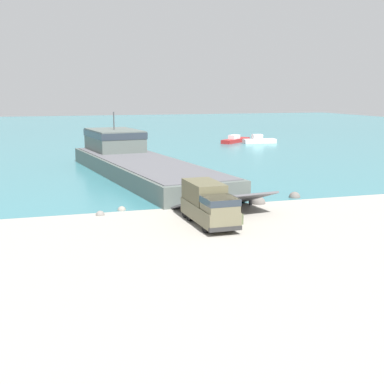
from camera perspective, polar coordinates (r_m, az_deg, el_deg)
The scene contains 14 objects.
ground_plane at distance 42.17m, azimuth 2.19°, elevation -3.02°, with size 240.00×240.00×0.00m, color #9E998E.
water_surface at distance 134.91m, azimuth -11.43°, elevation 6.28°, with size 240.00×180.00×0.01m, color teal.
landing_craft at distance 66.07m, azimuth -6.08°, elevation 3.44°, with size 12.90×41.21×7.21m.
military_truck at distance 40.44m, azimuth 1.82°, elevation -1.27°, with size 2.54×7.00×3.13m.
soldier_on_ramp at distance 42.78m, azimuth 4.58°, elevation -1.39°, with size 0.48×0.48×1.82m.
moored_boat_a at distance 106.26m, azimuth 4.65°, elevation 5.58°, with size 7.99×7.37×1.54m.
moored_boat_b at distance 104.91m, azimuth 7.17°, elevation 5.50°, with size 6.50×2.51×1.74m.
moored_boat_c at distance 96.07m, azimuth -9.20°, elevation 4.95°, with size 6.77×3.04×1.65m.
mooring_bollard at distance 47.91m, azimuth 6.25°, elevation -0.85°, with size 0.34×0.34×0.83m.
cargo_crate at distance 40.97m, azimuth 4.62°, elevation -2.87°, with size 0.83×0.99×0.83m, color #566042.
shoreline_rock_a at distance 51.95m, azimuth 10.88°, elevation -0.58°, with size 1.10×1.10×1.10m, color #66605B.
shoreline_rock_b at distance 44.45m, azimuth -9.77°, elevation -2.45°, with size 0.74×0.74×0.74m, color gray.
shoreline_rock_c at distance 45.95m, azimuth -7.51°, elevation -1.96°, with size 0.72×0.72×0.72m, color gray.
shoreline_rock_d at distance 48.68m, azimuth 7.06°, elevation -1.23°, with size 1.35×1.35×1.35m, color #66605B.
Camera 1 is at (-13.65, -38.62, 10.04)m, focal length 50.00 mm.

